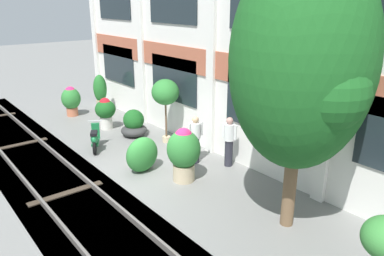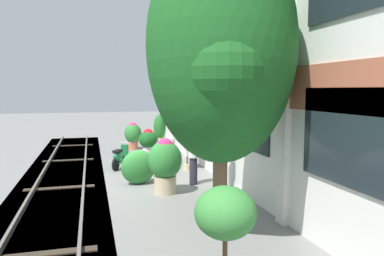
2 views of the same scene
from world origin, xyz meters
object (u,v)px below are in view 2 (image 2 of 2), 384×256
at_px(broadleaf_tree, 221,51).
at_px(scooter_near_curb, 120,158).
at_px(potted_plant_stone_basin, 133,134).
at_px(topiary_hedge, 139,167).
at_px(potted_plant_glazed_jar, 165,162).
at_px(potted_plant_wide_bowl, 165,153).
at_px(potted_plant_terracotta_small, 225,219).
at_px(potted_plant_ribbed_drum, 160,130).
at_px(resident_watching_tracks, 223,161).
at_px(potted_plant_fluted_column, 148,141).
at_px(resident_by_doorway, 193,158).
at_px(potted_plant_tall_urn, 187,121).

height_order(broadleaf_tree, scooter_near_curb, broadleaf_tree).
bearing_deg(potted_plant_stone_basin, topiary_hedge, -4.83).
relative_size(potted_plant_glazed_jar, potted_plant_wide_bowl, 1.53).
relative_size(potted_plant_terracotta_small, potted_plant_ribbed_drum, 0.97).
distance_m(potted_plant_glazed_jar, scooter_near_curb, 4.02).
height_order(scooter_near_curb, resident_watching_tracks, resident_watching_tracks).
bearing_deg(potted_plant_wide_bowl, potted_plant_ribbed_drum, 172.53).
bearing_deg(potted_plant_terracotta_small, broadleaf_tree, 162.06).
bearing_deg(broadleaf_tree, potted_plant_glazed_jar, -171.38).
xyz_separation_m(potted_plant_glazed_jar, potted_plant_wide_bowl, (-4.30, 0.83, -0.47)).
distance_m(potted_plant_stone_basin, potted_plant_ribbed_drum, 1.39).
height_order(scooter_near_curb, topiary_hedge, topiary_hedge).
distance_m(potted_plant_terracotta_small, potted_plant_glazed_jar, 5.99).
bearing_deg(potted_plant_fluted_column, resident_by_doorway, 8.01).
bearing_deg(potted_plant_fluted_column, potted_plant_terracotta_small, -3.39).
xyz_separation_m(potted_plant_fluted_column, resident_watching_tracks, (5.89, 1.39, 0.11)).
distance_m(potted_plant_fluted_column, scooter_near_curb, 2.42).
bearing_deg(resident_watching_tracks, potted_plant_terracotta_small, 55.03).
height_order(broadleaf_tree, resident_watching_tracks, broadleaf_tree).
distance_m(potted_plant_wide_bowl, topiary_hedge, 3.31).
bearing_deg(broadleaf_tree, resident_watching_tracks, 159.22).
relative_size(potted_plant_tall_urn, potted_plant_glazed_jar, 1.47).
bearing_deg(potted_plant_tall_urn, potted_plant_wide_bowl, -155.75).
bearing_deg(potted_plant_fluted_column, potted_plant_stone_basin, -171.88).
xyz_separation_m(potted_plant_tall_urn, scooter_near_curb, (-0.91, -2.46, -1.46)).
distance_m(potted_plant_glazed_jar, resident_by_doorway, 1.33).
xyz_separation_m(broadleaf_tree, potted_plant_ribbed_drum, (-11.65, 0.83, -2.85)).
height_order(potted_plant_tall_urn, potted_plant_fluted_column, potted_plant_tall_urn).
xyz_separation_m(potted_plant_wide_bowl, resident_by_doorway, (3.52, 0.26, 0.40)).
height_order(broadleaf_tree, potted_plant_glazed_jar, broadleaf_tree).
distance_m(broadleaf_tree, potted_plant_wide_bowl, 8.40).
bearing_deg(potted_plant_glazed_jar, scooter_near_curb, -165.11).
bearing_deg(potted_plant_stone_basin, potted_plant_ribbed_drum, 79.58).
height_order(potted_plant_stone_basin, potted_plant_tall_urn, potted_plant_tall_urn).
bearing_deg(potted_plant_stone_basin, scooter_near_curb, -12.30).
xyz_separation_m(scooter_near_curb, resident_watching_tracks, (3.94, 2.79, 0.45)).
bearing_deg(potted_plant_tall_urn, potted_plant_glazed_jar, -25.94).
bearing_deg(resident_watching_tracks, potted_plant_wide_bowl, -93.31).
bearing_deg(potted_plant_ribbed_drum, potted_plant_stone_basin, -100.42).
bearing_deg(potted_plant_stone_basin, broadleaf_tree, 2.53).
height_order(potted_plant_terracotta_small, potted_plant_glazed_jar, potted_plant_terracotta_small).
bearing_deg(potted_plant_wide_bowl, potted_plant_fluted_column, -163.27).
bearing_deg(resident_by_doorway, scooter_near_curb, -131.56).
xyz_separation_m(potted_plant_terracotta_small, potted_plant_fluted_column, (-11.78, 0.70, -0.51)).
relative_size(potted_plant_ribbed_drum, resident_by_doorway, 1.12).
xyz_separation_m(potted_plant_stone_basin, resident_by_doorway, (7.73, 1.09, 0.07)).
bearing_deg(potted_plant_tall_urn, resident_watching_tracks, 6.26).
height_order(potted_plant_terracotta_small, resident_by_doorway, potted_plant_terracotta_small).
height_order(potted_plant_tall_urn, potted_plant_wide_bowl, potted_plant_tall_urn).
bearing_deg(potted_plant_glazed_jar, potted_plant_stone_basin, -179.92).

